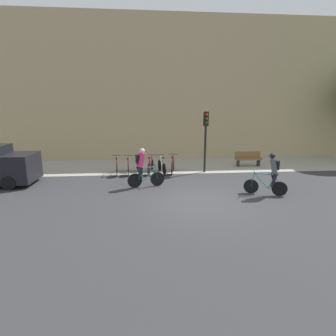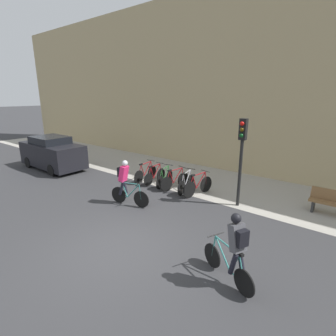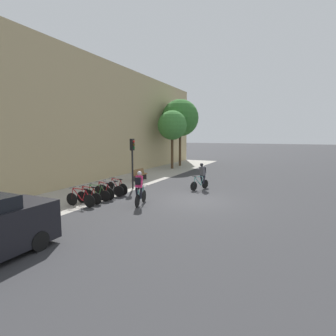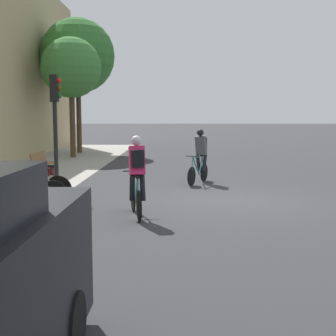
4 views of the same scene
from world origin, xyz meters
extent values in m
plane|color=#333335|center=(0.00, 0.00, 0.00)|extent=(200.00, 200.00, 0.00)
cube|color=#A39E93|center=(0.00, 6.75, 0.00)|extent=(44.00, 4.50, 0.01)
cube|color=tan|center=(0.00, 9.30, 4.75)|extent=(44.00, 0.60, 9.50)
cylinder|color=black|center=(-1.43, 2.36, 0.33)|extent=(0.64, 0.17, 0.65)
cylinder|color=black|center=(-2.45, 2.14, 0.33)|extent=(0.64, 0.17, 0.65)
cylinder|color=teal|center=(-1.77, 2.29, 0.61)|extent=(0.57, 0.16, 0.62)
cylinder|color=teal|center=(-2.15, 2.20, 0.59)|extent=(0.27, 0.10, 0.58)
cylinder|color=teal|center=(-1.89, 2.26, 0.89)|extent=(0.76, 0.20, 0.07)
cylinder|color=teal|center=(-2.24, 2.18, 0.32)|extent=(0.42, 0.12, 0.05)
cylinder|color=teal|center=(-2.36, 2.16, 0.60)|extent=(0.22, 0.08, 0.56)
cylinder|color=teal|center=(-1.47, 2.35, 0.62)|extent=(0.12, 0.06, 0.59)
cylinder|color=black|center=(-1.51, 2.34, 0.95)|extent=(0.13, 0.46, 0.03)
cube|color=black|center=(-2.26, 2.18, 0.92)|extent=(0.21, 0.12, 0.06)
cube|color=#E52866|center=(-2.17, 2.20, 1.25)|extent=(0.38, 0.38, 0.63)
sphere|color=silver|center=(-2.09, 2.22, 1.66)|extent=(0.26, 0.26, 0.22)
cylinder|color=black|center=(-2.19, 2.08, 0.67)|extent=(0.29, 0.17, 0.56)
cylinder|color=black|center=(-2.24, 2.30, 0.67)|extent=(0.26, 0.16, 0.56)
cube|color=black|center=(-2.30, 2.17, 1.30)|extent=(0.19, 0.28, 0.36)
cylinder|color=black|center=(2.42, 0.92, 0.30)|extent=(0.57, 0.27, 0.60)
cylinder|color=black|center=(3.43, 0.48, 0.30)|extent=(0.57, 0.27, 0.60)
cylinder|color=teal|center=(2.76, 0.77, 0.58)|extent=(0.57, 0.28, 0.62)
cylinder|color=teal|center=(3.13, 0.61, 0.57)|extent=(0.27, 0.15, 0.58)
cylinder|color=teal|center=(2.87, 0.72, 0.87)|extent=(0.77, 0.36, 0.07)
cylinder|color=teal|center=(3.22, 0.57, 0.29)|extent=(0.42, 0.21, 0.05)
cylinder|color=teal|center=(3.34, 0.52, 0.58)|extent=(0.22, 0.12, 0.56)
cylinder|color=teal|center=(2.46, 0.91, 0.59)|extent=(0.13, 0.08, 0.59)
cylinder|color=black|center=(2.50, 0.89, 0.92)|extent=(0.21, 0.43, 0.03)
cube|color=black|center=(3.24, 0.56, 0.89)|extent=(0.22, 0.15, 0.06)
cube|color=#4C4C51|center=(3.15, 0.60, 1.22)|extent=(0.42, 0.42, 0.63)
sphere|color=black|center=(3.08, 0.63, 1.63)|extent=(0.29, 0.29, 0.22)
cylinder|color=black|center=(3.24, 0.68, 0.65)|extent=(0.30, 0.21, 0.56)
cylinder|color=black|center=(3.15, 0.48, 0.65)|extent=(0.26, 0.20, 0.56)
cube|color=black|center=(3.28, 0.55, 1.27)|extent=(0.23, 0.29, 0.36)
cylinder|color=black|center=(-3.56, 5.33, 0.33)|extent=(0.09, 0.65, 0.65)
cylinder|color=black|center=(-3.46, 4.27, 0.33)|extent=(0.09, 0.65, 0.65)
cylinder|color=maroon|center=(-3.52, 4.97, 0.61)|extent=(0.09, 0.58, 0.62)
cylinder|color=maroon|center=(-3.49, 4.58, 0.59)|extent=(0.06, 0.27, 0.58)
cylinder|color=maroon|center=(-3.51, 4.85, 0.89)|extent=(0.11, 0.79, 0.07)
cylinder|color=maroon|center=(-3.48, 4.48, 0.32)|extent=(0.07, 0.43, 0.05)
cylinder|color=maroon|center=(-3.47, 4.37, 0.60)|extent=(0.05, 0.22, 0.56)
cylinder|color=maroon|center=(-3.55, 5.28, 0.62)|extent=(0.05, 0.12, 0.59)
cylinder|color=black|center=(-3.55, 5.24, 0.95)|extent=(0.46, 0.07, 0.03)
cube|color=black|center=(-3.48, 4.46, 0.92)|extent=(0.10, 0.21, 0.06)
cylinder|color=black|center=(-2.92, 5.28, 0.31)|extent=(0.07, 0.61, 0.61)
cylinder|color=black|center=(-2.88, 4.32, 0.31)|extent=(0.07, 0.61, 0.61)
cylinder|color=maroon|center=(-2.91, 4.95, 0.59)|extent=(0.07, 0.53, 0.62)
cylinder|color=maroon|center=(-2.89, 4.60, 0.57)|extent=(0.05, 0.25, 0.58)
cylinder|color=maroon|center=(-2.90, 4.85, 0.87)|extent=(0.07, 0.71, 0.07)
cylinder|color=maroon|center=(-2.89, 4.51, 0.30)|extent=(0.05, 0.39, 0.05)
cylinder|color=maroon|center=(-2.88, 4.41, 0.58)|extent=(0.04, 0.20, 0.56)
cylinder|color=maroon|center=(-2.92, 5.24, 0.60)|extent=(0.04, 0.11, 0.58)
cylinder|color=black|center=(-2.92, 5.20, 0.93)|extent=(0.46, 0.05, 0.03)
cube|color=black|center=(-2.88, 4.49, 0.90)|extent=(0.09, 0.20, 0.06)
cylinder|color=black|center=(-2.39, 5.27, 0.31)|extent=(0.16, 0.61, 0.61)
cylinder|color=black|center=(-2.19, 4.33, 0.31)|extent=(0.16, 0.61, 0.61)
cylinder|color=#2D6B33|center=(-2.32, 4.95, 0.59)|extent=(0.15, 0.53, 0.62)
cylinder|color=#2D6B33|center=(-2.25, 4.60, 0.57)|extent=(0.09, 0.25, 0.58)
cylinder|color=#2D6B33|center=(-2.30, 4.85, 0.87)|extent=(0.18, 0.71, 0.07)
cylinder|color=#2D6B33|center=(-2.23, 4.52, 0.30)|extent=(0.11, 0.39, 0.05)
cylinder|color=#2D6B33|center=(-2.21, 4.41, 0.58)|extent=(0.07, 0.21, 0.56)
cylinder|color=#2D6B33|center=(-2.38, 5.24, 0.60)|extent=(0.06, 0.12, 0.58)
cylinder|color=black|center=(-2.37, 5.20, 0.93)|extent=(0.46, 0.12, 0.03)
cube|color=black|center=(-2.23, 4.50, 0.90)|extent=(0.12, 0.21, 0.06)
cylinder|color=black|center=(-1.58, 5.29, 0.33)|extent=(0.17, 0.65, 0.66)
cylinder|color=black|center=(-1.79, 4.31, 0.33)|extent=(0.17, 0.65, 0.66)
cylinder|color=maroon|center=(-1.65, 4.96, 0.61)|extent=(0.15, 0.55, 0.62)
cylinder|color=maroon|center=(-1.72, 4.59, 0.60)|extent=(0.09, 0.26, 0.58)
cylinder|color=maroon|center=(-1.67, 4.85, 0.90)|extent=(0.19, 0.74, 0.07)
cylinder|color=maroon|center=(-1.74, 4.50, 0.32)|extent=(0.11, 0.40, 0.05)
cylinder|color=maroon|center=(-1.77, 4.40, 0.61)|extent=(0.07, 0.21, 0.56)
cylinder|color=maroon|center=(-1.59, 5.25, 0.62)|extent=(0.06, 0.12, 0.58)
cylinder|color=black|center=(-1.59, 5.21, 0.95)|extent=(0.46, 0.12, 0.03)
cube|color=black|center=(-1.75, 4.48, 0.92)|extent=(0.12, 0.21, 0.06)
cylinder|color=black|center=(-1.17, 5.30, 0.32)|extent=(0.16, 0.64, 0.65)
cylinder|color=black|center=(-0.97, 4.30, 0.32)|extent=(0.16, 0.64, 0.65)
cylinder|color=#99999E|center=(-1.10, 4.96, 0.60)|extent=(0.14, 0.56, 0.62)
cylinder|color=#99999E|center=(-1.03, 4.59, 0.59)|extent=(0.09, 0.26, 0.58)
cylinder|color=#99999E|center=(-1.08, 4.85, 0.89)|extent=(0.18, 0.75, 0.07)
cylinder|color=#99999E|center=(-1.01, 4.50, 0.31)|extent=(0.11, 0.41, 0.05)
cylinder|color=#99999E|center=(-0.99, 4.39, 0.60)|extent=(0.07, 0.22, 0.56)
cylinder|color=#99999E|center=(-1.16, 5.26, 0.61)|extent=(0.06, 0.12, 0.59)
cylinder|color=black|center=(-1.15, 5.22, 0.94)|extent=(0.46, 0.11, 0.03)
cube|color=black|center=(-1.01, 4.48, 0.91)|extent=(0.12, 0.21, 0.06)
cylinder|color=black|center=(-0.37, 5.31, 0.35)|extent=(0.16, 0.70, 0.71)
cylinder|color=black|center=(-0.55, 4.29, 0.35)|extent=(0.16, 0.70, 0.71)
cylinder|color=maroon|center=(-0.43, 4.96, 0.63)|extent=(0.14, 0.56, 0.62)
cylinder|color=maroon|center=(-0.50, 4.59, 0.62)|extent=(0.09, 0.27, 0.58)
cylinder|color=maroon|center=(-0.45, 4.85, 0.92)|extent=(0.18, 0.76, 0.07)
cylinder|color=maroon|center=(-0.52, 4.50, 0.34)|extent=(0.11, 0.41, 0.05)
cylinder|color=maroon|center=(-0.54, 4.39, 0.63)|extent=(0.07, 0.22, 0.56)
cylinder|color=maroon|center=(-0.38, 5.27, 0.64)|extent=(0.06, 0.12, 0.59)
cylinder|color=black|center=(-0.39, 5.23, 0.97)|extent=(0.46, 0.11, 0.03)
cube|color=black|center=(-0.52, 4.48, 0.94)|extent=(0.11, 0.21, 0.06)
cylinder|color=black|center=(1.33, 4.83, 1.66)|extent=(0.12, 0.12, 3.32)
cube|color=black|center=(1.33, 4.83, 2.94)|extent=(0.26, 0.20, 0.76)
sphere|color=red|center=(1.33, 4.71, 3.14)|extent=(0.15, 0.15, 0.15)
sphere|color=#4C380A|center=(1.33, 4.71, 2.94)|extent=(0.15, 0.15, 0.15)
sphere|color=#0C4719|center=(1.33, 4.71, 2.73)|extent=(0.15, 0.15, 0.15)
cube|color=brown|center=(4.35, 6.08, 0.45)|extent=(1.62, 0.40, 0.08)
cube|color=#2D2D2D|center=(3.70, 6.08, 0.23)|extent=(0.08, 0.36, 0.45)
cube|color=black|center=(-9.23, 3.13, 0.81)|extent=(4.30, 1.78, 1.27)
cube|color=black|center=(-9.34, 3.13, 1.65)|extent=(2.06, 1.57, 0.40)
cylinder|color=black|center=(-7.90, 2.32, 0.31)|extent=(0.62, 0.20, 0.62)
cylinder|color=black|center=(-7.90, 3.95, 0.31)|extent=(0.62, 0.20, 0.62)
cylinder|color=black|center=(-10.57, 2.32, 0.31)|extent=(0.62, 0.20, 0.62)
cylinder|color=black|center=(-10.57, 3.95, 0.31)|extent=(0.62, 0.20, 0.62)
camera|label=1|loc=(-1.95, -9.21, 3.46)|focal=28.00mm
camera|label=2|loc=(5.08, -4.15, 4.13)|focal=28.00mm
camera|label=3|loc=(-13.21, -4.57, 3.56)|focal=28.00mm
camera|label=4|loc=(-11.91, 1.33, 2.21)|focal=50.00mm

